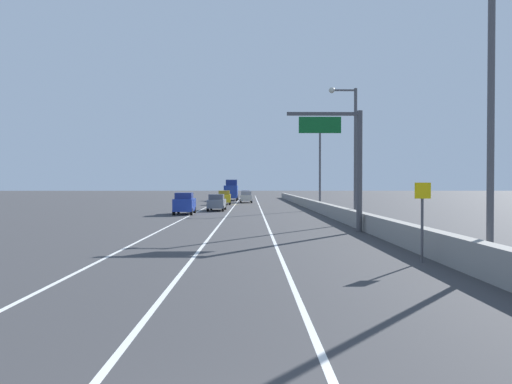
% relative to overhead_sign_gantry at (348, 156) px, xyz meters
% --- Properties ---
extents(ground_plane, '(320.00, 320.00, 0.00)m').
position_rel_overhead_sign_gantry_xyz_m(ground_plane, '(-6.28, 39.31, -4.73)').
color(ground_plane, '#38383A').
extents(lane_stripe_left, '(0.16, 130.00, 0.00)m').
position_rel_overhead_sign_gantry_xyz_m(lane_stripe_left, '(-11.78, 30.31, -4.73)').
color(lane_stripe_left, silver).
rests_on(lane_stripe_left, ground_plane).
extents(lane_stripe_center, '(0.16, 130.00, 0.00)m').
position_rel_overhead_sign_gantry_xyz_m(lane_stripe_center, '(-8.28, 30.31, -4.73)').
color(lane_stripe_center, silver).
rests_on(lane_stripe_center, ground_plane).
extents(lane_stripe_right, '(0.16, 130.00, 0.00)m').
position_rel_overhead_sign_gantry_xyz_m(lane_stripe_right, '(-4.78, 30.31, -4.73)').
color(lane_stripe_right, silver).
rests_on(lane_stripe_right, ground_plane).
extents(jersey_barrier_right, '(0.60, 120.00, 1.10)m').
position_rel_overhead_sign_gantry_xyz_m(jersey_barrier_right, '(1.34, 15.31, -4.18)').
color(jersey_barrier_right, gray).
rests_on(jersey_barrier_right, ground_plane).
extents(overhead_sign_gantry, '(4.68, 0.36, 7.50)m').
position_rel_overhead_sign_gantry_xyz_m(overhead_sign_gantry, '(0.00, 0.00, 0.00)').
color(overhead_sign_gantry, '#47474C').
rests_on(overhead_sign_gantry, ground_plane).
extents(speed_advisory_sign, '(0.60, 0.11, 3.00)m').
position_rel_overhead_sign_gantry_xyz_m(speed_advisory_sign, '(0.44, -11.12, -2.96)').
color(speed_advisory_sign, '#4C4C51').
rests_on(speed_advisory_sign, ground_plane).
extents(lamp_post_right_near, '(2.14, 0.44, 10.23)m').
position_rel_overhead_sign_gantry_xyz_m(lamp_post_right_near, '(2.09, -12.36, 1.14)').
color(lamp_post_right_near, '#4C4C51').
rests_on(lamp_post_right_near, ground_plane).
extents(lamp_post_right_second, '(2.14, 0.44, 10.23)m').
position_rel_overhead_sign_gantry_xyz_m(lamp_post_right_second, '(1.63, 6.05, 1.14)').
color(lamp_post_right_second, '#4C4C51').
rests_on(lamp_post_right_second, ground_plane).
extents(lamp_post_right_third, '(2.14, 0.44, 10.23)m').
position_rel_overhead_sign_gantry_xyz_m(lamp_post_right_third, '(1.77, 24.46, 1.14)').
color(lamp_post_right_third, '#4C4C51').
rests_on(lamp_post_right_third, ground_plane).
extents(car_white_0, '(1.88, 4.63, 1.86)m').
position_rel_overhead_sign_gantry_xyz_m(car_white_0, '(-6.93, 62.18, -3.80)').
color(car_white_0, white).
rests_on(car_white_0, ground_plane).
extents(car_silver_1, '(2.07, 4.10, 1.89)m').
position_rel_overhead_sign_gantry_xyz_m(car_silver_1, '(-6.74, 46.60, -3.78)').
color(car_silver_1, '#B7B7BC').
rests_on(car_silver_1, ground_plane).
extents(car_yellow_2, '(2.04, 4.70, 2.07)m').
position_rel_overhead_sign_gantry_xyz_m(car_yellow_2, '(-9.92, 39.95, -3.69)').
color(car_yellow_2, gold).
rests_on(car_yellow_2, ground_plane).
extents(car_gray_3, '(1.93, 4.64, 1.87)m').
position_rel_overhead_sign_gantry_xyz_m(car_gray_3, '(-9.83, 23.53, -3.79)').
color(car_gray_3, slate).
rests_on(car_gray_3, ground_plane).
extents(car_blue_4, '(2.00, 4.29, 2.14)m').
position_rel_overhead_sign_gantry_xyz_m(car_blue_4, '(-12.56, 17.23, -3.66)').
color(car_blue_4, '#1E389E').
rests_on(car_blue_4, ground_plane).
extents(box_truck, '(2.51, 7.80, 3.91)m').
position_rel_overhead_sign_gantry_xyz_m(box_truck, '(-9.63, 57.31, -2.95)').
color(box_truck, navy).
rests_on(box_truck, ground_plane).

